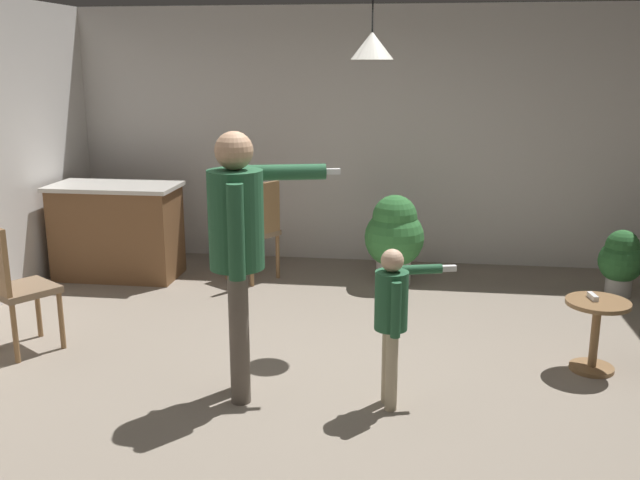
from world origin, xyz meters
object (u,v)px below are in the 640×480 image
(dining_chair_by_counter, at_px, (13,283))
(spare_remote_on_table, at_px, (593,297))
(kitchen_counter, at_px, (117,231))
(potted_plant_by_wall, at_px, (621,260))
(dining_chair_near_wall, at_px, (257,227))
(person_adult, at_px, (239,237))
(potted_plant_corner, at_px, (394,236))
(person_child, at_px, (393,310))
(side_table_by_couch, at_px, (596,327))

(dining_chair_by_counter, bearing_deg, spare_remote_on_table, 37.91)
(kitchen_counter, height_order, potted_plant_by_wall, kitchen_counter)
(dining_chair_near_wall, height_order, spare_remote_on_table, dining_chair_near_wall)
(dining_chair_by_counter, bearing_deg, person_adult, 19.77)
(kitchen_counter, height_order, dining_chair_near_wall, dining_chair_near_wall)
(dining_chair_near_wall, xyz_separation_m, potted_plant_corner, (1.35, 0.06, -0.06))
(potted_plant_corner, bearing_deg, person_adult, -109.25)
(person_adult, distance_m, person_child, 1.06)
(potted_plant_by_wall, bearing_deg, person_child, -129.05)
(person_adult, height_order, person_child, person_adult)
(person_adult, relative_size, dining_chair_near_wall, 1.73)
(dining_chair_by_counter, height_order, potted_plant_corner, dining_chair_by_counter)
(kitchen_counter, height_order, spare_remote_on_table, kitchen_counter)
(side_table_by_couch, relative_size, dining_chair_by_counter, 0.52)
(kitchen_counter, distance_m, dining_chair_near_wall, 1.43)
(side_table_by_couch, height_order, dining_chair_near_wall, dining_chair_near_wall)
(person_adult, xyz_separation_m, potted_plant_corner, (0.89, 2.55, -0.59))
(dining_chair_near_wall, xyz_separation_m, spare_remote_on_table, (2.80, -1.74, -0.01))
(spare_remote_on_table, bearing_deg, dining_chair_near_wall, 148.20)
(person_adult, bearing_deg, potted_plant_corner, 146.54)
(dining_chair_near_wall, distance_m, potted_plant_corner, 1.36)
(person_adult, relative_size, potted_plant_corner, 1.95)
(side_table_by_couch, xyz_separation_m, person_child, (-1.40, -0.73, 0.32))
(side_table_by_couch, xyz_separation_m, person_adult, (-2.37, -0.72, 0.75))
(dining_chair_by_counter, distance_m, potted_plant_corner, 3.44)
(side_table_by_couch, bearing_deg, person_adult, -163.10)
(dining_chair_by_counter, bearing_deg, person_child, 24.27)
(person_child, bearing_deg, spare_remote_on_table, 103.77)
(dining_chair_near_wall, bearing_deg, person_child, -117.00)
(side_table_by_couch, distance_m, dining_chair_by_counter, 4.23)
(dining_chair_by_counter, bearing_deg, side_table_by_couch, 37.42)
(side_table_by_couch, xyz_separation_m, dining_chair_near_wall, (-2.83, 1.77, 0.22))
(side_table_by_couch, relative_size, dining_chair_near_wall, 0.52)
(dining_chair_by_counter, relative_size, spare_remote_on_table, 7.69)
(person_adult, height_order, dining_chair_by_counter, person_adult)
(kitchen_counter, xyz_separation_m, side_table_by_couch, (4.26, -1.70, -0.15))
(dining_chair_near_wall, bearing_deg, spare_remote_on_table, -88.51)
(person_child, distance_m, potted_plant_by_wall, 3.24)
(dining_chair_near_wall, height_order, potted_plant_by_wall, dining_chair_near_wall)
(potted_plant_by_wall, distance_m, spare_remote_on_table, 1.87)
(dining_chair_by_counter, height_order, spare_remote_on_table, dining_chair_by_counter)
(side_table_by_couch, relative_size, person_child, 0.50)
(dining_chair_near_wall, xyz_separation_m, potted_plant_by_wall, (3.46, -0.00, -0.20))
(potted_plant_by_wall, relative_size, spare_remote_on_table, 4.82)
(person_adult, bearing_deg, person_child, 74.93)
(person_child, height_order, potted_plant_corner, person_child)
(side_table_by_couch, distance_m, dining_chair_near_wall, 3.35)
(potted_plant_corner, distance_m, potted_plant_by_wall, 2.11)
(person_adult, bearing_deg, spare_remote_on_table, 93.65)
(kitchen_counter, relative_size, dining_chair_near_wall, 1.26)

